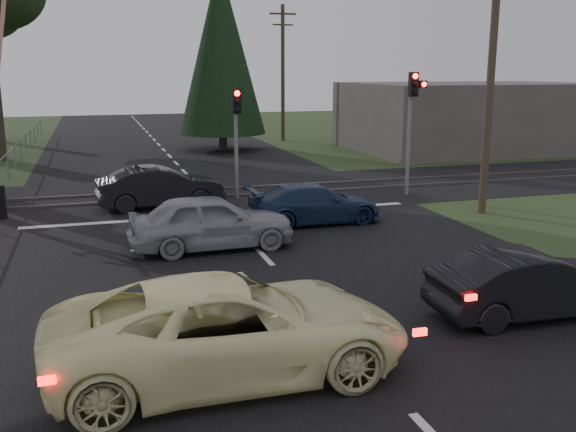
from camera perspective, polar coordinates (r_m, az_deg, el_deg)
name	(u,v)px	position (r m, az deg, el deg)	size (l,w,h in m)	color
ground	(300,295)	(14.08, 1.07, -7.00)	(120.00, 120.00, 0.00)	#2C3E1C
road	(215,204)	(23.45, -6.50, 1.03)	(14.00, 100.00, 0.01)	black
rail_corridor	(206,194)	(25.38, -7.33, 1.92)	(120.00, 8.00, 0.01)	black
stop_line	(225,215)	(21.72, -5.63, 0.12)	(13.00, 0.35, 0.00)	silver
rail_near	(209,197)	(24.60, -7.02, 1.68)	(120.00, 0.12, 0.10)	#59544C
rail_far	(202,190)	(26.15, -7.63, 2.33)	(120.00, 0.12, 0.10)	#59544C
traffic_signal_right	(413,110)	(24.99, 11.03, 9.27)	(0.68, 0.48, 4.70)	slate
traffic_signal_center	(237,125)	(23.90, -4.59, 8.09)	(0.32, 0.48, 4.10)	slate
utility_pole_near	(491,72)	(22.46, 17.61, 12.14)	(1.80, 0.26, 9.00)	#4C3D2D
utility_pole_mid	(283,71)	(44.41, -0.46, 12.81)	(1.80, 0.26, 9.00)	#4C3D2D
utility_pole_far	(215,70)	(68.75, -6.54, 12.75)	(1.80, 0.26, 9.00)	#4C3D2D
conifer_tree	(221,49)	(39.34, -5.98, 14.57)	(5.20, 5.20, 11.00)	#473D33
fence_left	(19,166)	(35.60, -22.80, 4.15)	(0.10, 36.00, 1.20)	slate
building_right	(469,116)	(41.14, 15.79, 8.52)	(14.00, 10.00, 4.00)	#59514C
cream_coupe	(230,328)	(10.34, -5.19, -9.88)	(2.64, 5.73, 1.59)	#FDFAB5
dark_hatchback	(531,284)	(13.56, 20.80, -5.67)	(1.42, 4.06, 1.34)	black
silver_car	(211,222)	(17.51, -6.83, -0.51)	(1.79, 4.45, 1.52)	gray
blue_sedan	(314,204)	(20.36, 2.35, 1.08)	(1.75, 4.31, 1.25)	#18294A
dark_car_far	(160,187)	(23.16, -11.27, 2.53)	(1.53, 4.40, 1.45)	black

